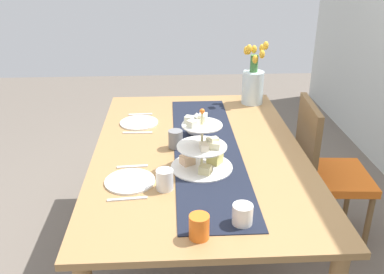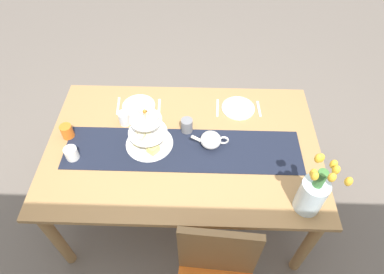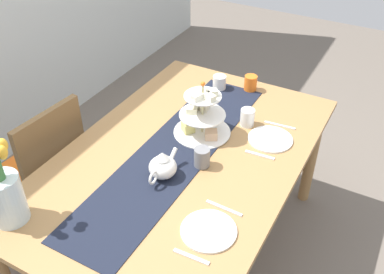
{
  "view_description": "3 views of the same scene",
  "coord_description": "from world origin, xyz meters",
  "px_view_note": "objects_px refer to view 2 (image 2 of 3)",
  "views": [
    {
      "loc": [
        2.02,
        -0.14,
        1.73
      ],
      "look_at": [
        0.05,
        -0.04,
        0.84
      ],
      "focal_mm": 39.68,
      "sensor_mm": 36.0,
      "label": 1
    },
    {
      "loc": [
        -0.1,
        1.31,
        2.38
      ],
      "look_at": [
        -0.06,
        0.01,
        0.84
      ],
      "focal_mm": 30.71,
      "sensor_mm": 36.0,
      "label": 2
    },
    {
      "loc": [
        -1.45,
        -0.85,
        2.11
      ],
      "look_at": [
        0.09,
        -0.01,
        0.81
      ],
      "focal_mm": 41.07,
      "sensor_mm": 36.0,
      "label": 3
    }
  ],
  "objects_px": {
    "fork_left": "(259,109)",
    "knife_left": "(217,108)",
    "teapot": "(211,139)",
    "mug_orange": "(67,131)",
    "knife_right": "(118,106)",
    "cream_jug": "(72,153)",
    "mug_white_text": "(124,118)",
    "dining_table": "(183,153)",
    "tulip_vase": "(313,192)",
    "dinner_plate_left": "(238,108)",
    "tiered_cake_stand": "(148,134)",
    "dinner_plate_right": "(139,106)",
    "mug_grey": "(187,125)",
    "fork_right": "(159,107)"
  },
  "relations": [
    {
      "from": "cream_jug",
      "to": "mug_grey",
      "type": "relative_size",
      "value": 0.89
    },
    {
      "from": "cream_jug",
      "to": "dinner_plate_left",
      "type": "xyz_separation_m",
      "value": [
        -1.04,
        -0.46,
        -0.04
      ]
    },
    {
      "from": "dinner_plate_left",
      "to": "mug_grey",
      "type": "height_order",
      "value": "mug_grey"
    },
    {
      "from": "fork_right",
      "to": "mug_orange",
      "type": "xyz_separation_m",
      "value": [
        0.56,
        0.29,
        0.04
      ]
    },
    {
      "from": "dining_table",
      "to": "tiered_cake_stand",
      "type": "distance_m",
      "value": 0.28
    },
    {
      "from": "dinner_plate_left",
      "to": "dining_table",
      "type": "bearing_deg",
      "value": 42.2
    },
    {
      "from": "cream_jug",
      "to": "fork_right",
      "type": "xyz_separation_m",
      "value": [
        -0.49,
        -0.46,
        -0.04
      ]
    },
    {
      "from": "tiered_cake_stand",
      "to": "mug_grey",
      "type": "height_order",
      "value": "tiered_cake_stand"
    },
    {
      "from": "mug_white_text",
      "to": "cream_jug",
      "type": "bearing_deg",
      "value": 47.46
    },
    {
      "from": "knife_left",
      "to": "mug_grey",
      "type": "bearing_deg",
      "value": 46.29
    },
    {
      "from": "tulip_vase",
      "to": "fork_left",
      "type": "relative_size",
      "value": 2.8
    },
    {
      "from": "fork_right",
      "to": "mug_grey",
      "type": "relative_size",
      "value": 1.58
    },
    {
      "from": "tulip_vase",
      "to": "dinner_plate_right",
      "type": "height_order",
      "value": "tulip_vase"
    },
    {
      "from": "tiered_cake_stand",
      "to": "dinner_plate_right",
      "type": "bearing_deg",
      "value": -70.98
    },
    {
      "from": "tiered_cake_stand",
      "to": "dinner_plate_left",
      "type": "relative_size",
      "value": 1.32
    },
    {
      "from": "teapot",
      "to": "dinner_plate_left",
      "type": "relative_size",
      "value": 1.04
    },
    {
      "from": "fork_right",
      "to": "cream_jug",
      "type": "bearing_deg",
      "value": 43.27
    },
    {
      "from": "dinner_plate_left",
      "to": "fork_left",
      "type": "height_order",
      "value": "dinner_plate_left"
    },
    {
      "from": "tiered_cake_stand",
      "to": "dinner_plate_right",
      "type": "distance_m",
      "value": 0.37
    },
    {
      "from": "dining_table",
      "to": "dinner_plate_left",
      "type": "distance_m",
      "value": 0.51
    },
    {
      "from": "fork_left",
      "to": "knife_left",
      "type": "distance_m",
      "value": 0.29
    },
    {
      "from": "dining_table",
      "to": "fork_left",
      "type": "relative_size",
      "value": 11.57
    },
    {
      "from": "tiered_cake_stand",
      "to": "cream_jug",
      "type": "distance_m",
      "value": 0.48
    },
    {
      "from": "tulip_vase",
      "to": "cream_jug",
      "type": "bearing_deg",
      "value": -11.98
    },
    {
      "from": "dining_table",
      "to": "mug_orange",
      "type": "xyz_separation_m",
      "value": [
        0.75,
        -0.05,
        0.14
      ]
    },
    {
      "from": "cream_jug",
      "to": "mug_grey",
      "type": "xyz_separation_m",
      "value": [
        -0.69,
        -0.24,
        0.01
      ]
    },
    {
      "from": "dinner_plate_left",
      "to": "mug_orange",
      "type": "xyz_separation_m",
      "value": [
        1.12,
        0.29,
        0.04
      ]
    },
    {
      "from": "cream_jug",
      "to": "dinner_plate_left",
      "type": "bearing_deg",
      "value": -156.23
    },
    {
      "from": "dinner_plate_left",
      "to": "teapot",
      "type": "bearing_deg",
      "value": 59.83
    },
    {
      "from": "tulip_vase",
      "to": "knife_left",
      "type": "xyz_separation_m",
      "value": [
        0.47,
        -0.75,
        -0.14
      ]
    },
    {
      "from": "knife_right",
      "to": "cream_jug",
      "type": "bearing_deg",
      "value": 66.67
    },
    {
      "from": "dinner_plate_left",
      "to": "fork_right",
      "type": "xyz_separation_m",
      "value": [
        0.56,
        0.0,
        -0.0
      ]
    },
    {
      "from": "cream_jug",
      "to": "fork_left",
      "type": "xyz_separation_m",
      "value": [
        -1.19,
        -0.46,
        -0.04
      ]
    },
    {
      "from": "mug_grey",
      "to": "mug_orange",
      "type": "distance_m",
      "value": 0.77
    },
    {
      "from": "dining_table",
      "to": "tulip_vase",
      "type": "relative_size",
      "value": 4.13
    },
    {
      "from": "fork_left",
      "to": "mug_orange",
      "type": "distance_m",
      "value": 1.3
    },
    {
      "from": "fork_left",
      "to": "knife_left",
      "type": "bearing_deg",
      "value": 0.0
    },
    {
      "from": "tulip_vase",
      "to": "cream_jug",
      "type": "relative_size",
      "value": 4.95
    },
    {
      "from": "fork_left",
      "to": "knife_left",
      "type": "xyz_separation_m",
      "value": [
        0.29,
        0.0,
        0.0
      ]
    },
    {
      "from": "dinner_plate_left",
      "to": "knife_left",
      "type": "distance_m",
      "value": 0.15
    },
    {
      "from": "teapot",
      "to": "mug_grey",
      "type": "xyz_separation_m",
      "value": [
        0.16,
        -0.12,
        -0.01
      ]
    },
    {
      "from": "knife_left",
      "to": "teapot",
      "type": "bearing_deg",
      "value": 81.43
    },
    {
      "from": "dinner_plate_left",
      "to": "tulip_vase",
      "type": "bearing_deg",
      "value": 113.58
    },
    {
      "from": "tiered_cake_stand",
      "to": "dinner_plate_left",
      "type": "distance_m",
      "value": 0.68
    },
    {
      "from": "teapot",
      "to": "dinner_plate_left",
      "type": "xyz_separation_m",
      "value": [
        -0.2,
        -0.34,
        -0.05
      ]
    },
    {
      "from": "dining_table",
      "to": "knife_left",
      "type": "relative_size",
      "value": 10.21
    },
    {
      "from": "teapot",
      "to": "mug_orange",
      "type": "relative_size",
      "value": 2.51
    },
    {
      "from": "dinner_plate_left",
      "to": "mug_grey",
      "type": "bearing_deg",
      "value": 31.54
    },
    {
      "from": "knife_left",
      "to": "mug_white_text",
      "type": "xyz_separation_m",
      "value": [
        0.62,
        0.16,
        0.04
      ]
    },
    {
      "from": "cream_jug",
      "to": "knife_left",
      "type": "bearing_deg",
      "value": -152.91
    }
  ]
}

